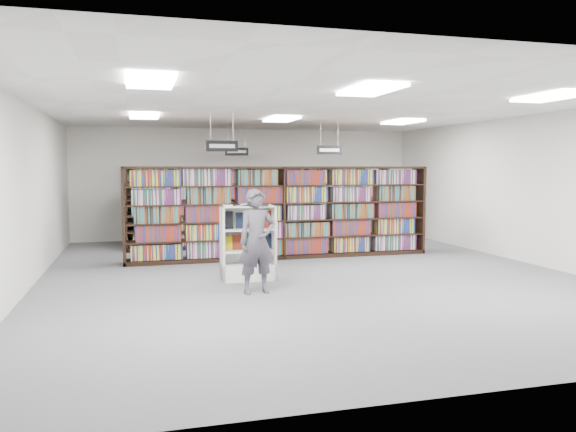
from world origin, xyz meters
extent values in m
plane|color=#505055|center=(0.00, 0.00, 0.00)|extent=(12.00, 12.00, 0.00)
cube|color=white|center=(0.00, 0.00, 3.20)|extent=(10.00, 12.00, 0.10)
cube|color=silver|center=(0.00, 6.00, 1.60)|extent=(10.00, 0.10, 3.20)
cube|color=silver|center=(0.00, -6.00, 1.60)|extent=(10.00, 0.10, 3.20)
cube|color=silver|center=(-5.00, 0.00, 1.60)|extent=(0.10, 12.00, 3.20)
cube|color=silver|center=(5.00, 0.00, 1.60)|extent=(0.10, 12.00, 3.20)
cube|color=black|center=(0.00, 2.00, 1.05)|extent=(7.00, 0.60, 2.10)
cube|color=maroon|center=(0.00, 2.00, 1.05)|extent=(6.88, 0.42, 1.98)
cube|color=black|center=(0.00, 4.00, 1.05)|extent=(7.00, 0.60, 2.10)
cube|color=maroon|center=(0.00, 4.00, 1.05)|extent=(6.88, 0.42, 1.98)
cube|color=black|center=(0.00, 5.70, 1.05)|extent=(7.00, 0.60, 2.10)
cube|color=maroon|center=(0.00, 5.70, 1.05)|extent=(6.88, 0.42, 1.98)
cylinder|color=#B2B2B7|center=(-1.73, 1.00, 2.91)|extent=(0.01, 0.01, 0.58)
cylinder|color=#B2B2B7|center=(-1.27, 1.00, 2.91)|extent=(0.01, 0.01, 0.58)
cube|color=black|center=(-1.50, 1.00, 2.51)|extent=(0.65, 0.02, 0.22)
cube|color=silver|center=(-1.50, 0.99, 2.51)|extent=(0.52, 0.00, 0.08)
cylinder|color=#B2B2B7|center=(1.27, 3.00, 2.91)|extent=(0.01, 0.01, 0.58)
cylinder|color=#B2B2B7|center=(1.73, 3.00, 2.91)|extent=(0.01, 0.01, 0.58)
cube|color=black|center=(1.50, 3.00, 2.51)|extent=(0.65, 0.02, 0.22)
cube|color=silver|center=(1.50, 2.99, 2.51)|extent=(0.52, 0.00, 0.08)
cylinder|color=#B2B2B7|center=(-0.73, 5.00, 2.91)|extent=(0.01, 0.01, 0.58)
cylinder|color=#B2B2B7|center=(-0.27, 5.00, 2.91)|extent=(0.01, 0.01, 0.58)
cube|color=black|center=(-0.50, 5.00, 2.51)|extent=(0.65, 0.02, 0.22)
cube|color=silver|center=(-0.50, 4.99, 2.51)|extent=(0.52, 0.00, 0.08)
cube|color=white|center=(-3.00, -3.00, 3.16)|extent=(0.60, 1.20, 0.04)
cube|color=white|center=(0.00, -3.00, 3.16)|extent=(0.60, 1.20, 0.04)
cube|color=white|center=(3.00, -3.00, 3.16)|extent=(0.60, 1.20, 0.04)
cube|color=white|center=(-3.00, 2.00, 3.16)|extent=(0.60, 1.20, 0.04)
cube|color=white|center=(0.00, 2.00, 3.16)|extent=(0.60, 1.20, 0.04)
cube|color=white|center=(3.00, 2.00, 3.16)|extent=(0.60, 1.20, 0.04)
cube|color=white|center=(-1.23, -0.27, 0.15)|extent=(1.00, 0.52, 0.30)
cube|color=white|center=(-1.70, -0.26, 0.69)|extent=(0.05, 0.50, 1.39)
cube|color=white|center=(-0.75, -0.28, 0.69)|extent=(0.05, 0.50, 1.39)
cube|color=white|center=(-1.22, -0.04, 0.69)|extent=(0.99, 0.05, 1.39)
cube|color=white|center=(-1.23, -0.27, 1.37)|extent=(1.00, 0.52, 0.03)
cube|color=white|center=(-1.23, -0.27, 0.54)|extent=(0.92, 0.47, 0.02)
cube|color=white|center=(-1.23, -0.27, 0.94)|extent=(0.92, 0.47, 0.02)
cube|color=black|center=(-1.60, -0.21, 1.10)|extent=(0.20, 0.08, 0.30)
cube|color=black|center=(-1.35, -0.22, 1.10)|extent=(0.20, 0.08, 0.30)
cube|color=gold|center=(-1.10, -0.22, 1.10)|extent=(0.20, 0.08, 0.30)
cube|color=maroon|center=(-0.85, -0.23, 1.10)|extent=(0.20, 0.08, 0.30)
cube|color=gold|center=(-1.58, -0.21, 0.70)|extent=(0.22, 0.06, 0.28)
cube|color=maroon|center=(-1.41, -0.22, 0.70)|extent=(0.22, 0.06, 0.28)
cube|color=#144322|center=(-1.23, -0.22, 0.70)|extent=(0.22, 0.06, 0.28)
cube|color=black|center=(-1.05, -0.23, 0.70)|extent=(0.22, 0.06, 0.28)
cube|color=black|center=(-0.87, -0.23, 0.70)|extent=(0.22, 0.06, 0.28)
cube|color=black|center=(-1.18, -0.33, 1.39)|extent=(0.71, 0.48, 0.02)
cube|color=white|center=(-1.34, -0.33, 1.41)|extent=(0.34, 0.39, 0.06)
cube|color=white|center=(-1.03, -0.33, 1.41)|extent=(0.34, 0.39, 0.08)
cylinder|color=white|center=(-1.20, -0.33, 1.45)|extent=(0.16, 0.34, 0.10)
imported|color=#4B4751|center=(-1.30, -1.40, 0.86)|extent=(0.68, 0.50, 1.73)
camera|label=1|loc=(-3.20, -10.38, 2.09)|focal=35.00mm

